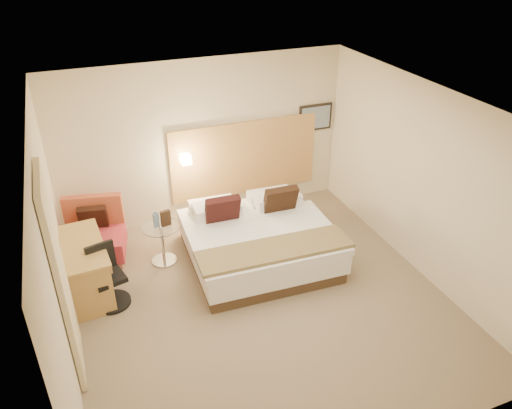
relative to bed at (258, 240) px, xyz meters
name	(u,v)px	position (x,y,z in m)	size (l,w,h in m)	color
floor	(261,301)	(-0.32, -0.92, -0.34)	(4.80, 5.00, 0.02)	#826F57
ceiling	(262,108)	(-0.32, -0.92, 2.38)	(4.80, 5.00, 0.02)	white
wall_back	(204,141)	(-0.32, 1.59, 1.02)	(4.80, 0.02, 2.70)	beige
wall_front	(377,361)	(-0.32, -3.43, 1.02)	(4.80, 0.02, 2.70)	beige
wall_left	(53,257)	(-2.73, -0.92, 1.02)	(0.02, 5.00, 2.70)	beige
wall_right	(423,182)	(2.09, -0.92, 1.02)	(0.02, 5.00, 2.70)	beige
headboard_panel	(245,158)	(0.38, 1.55, 0.62)	(2.60, 0.04, 1.30)	tan
art_frame	(315,117)	(1.70, 1.56, 1.17)	(0.62, 0.03, 0.47)	black
art_canvas	(316,118)	(1.70, 1.54, 1.17)	(0.54, 0.01, 0.39)	gray
lamp_arm	(185,158)	(-0.67, 1.50, 0.82)	(0.02, 0.02, 0.12)	silver
lamp_shade	(186,159)	(-0.67, 1.44, 0.82)	(0.15, 0.15, 0.15)	#FFEDC6
curtain	(61,280)	(-2.68, -1.17, 0.89)	(0.06, 0.90, 2.42)	beige
bottle_a	(155,220)	(-1.41, 0.48, 0.39)	(0.07, 0.07, 0.22)	#82A7CA
bottle_b	(157,219)	(-1.38, 0.49, 0.39)	(0.07, 0.07, 0.22)	#8DB6DA
menu_folder	(166,218)	(-1.26, 0.46, 0.40)	(0.14, 0.06, 0.24)	#342215
bed	(258,240)	(0.00, 0.00, 0.00)	(2.17, 2.12, 1.02)	#433121
lounge_chair	(95,236)	(-2.26, 0.96, 0.03)	(1.01, 0.92, 0.92)	tan
side_table	(162,242)	(-1.34, 0.45, 0.01)	(0.66, 0.66, 0.61)	silver
desk	(85,255)	(-2.43, 0.13, 0.28)	(0.65, 1.27, 0.78)	#B78F48
desk_chair	(108,281)	(-2.21, -0.20, 0.02)	(0.59, 0.59, 0.86)	black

